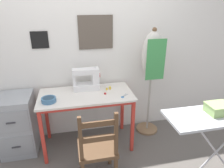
# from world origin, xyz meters

# --- Properties ---
(ground_plane) EXTENTS (14.00, 14.00, 0.00)m
(ground_plane) POSITION_xyz_m (0.00, 0.00, 0.00)
(ground_plane) COLOR #5B5651
(wall_back) EXTENTS (10.00, 0.07, 2.55)m
(wall_back) POSITION_xyz_m (0.00, 0.65, 1.28)
(wall_back) COLOR silver
(wall_back) RESTS_ON ground_plane
(sewing_table) EXTENTS (1.17, 0.59, 0.77)m
(sewing_table) POSITION_xyz_m (0.00, 0.28, 0.68)
(sewing_table) COLOR silver
(sewing_table) RESTS_ON ground_plane
(sewing_machine) EXTENTS (0.36, 0.16, 0.31)m
(sewing_machine) POSITION_xyz_m (0.04, 0.45, 0.90)
(sewing_machine) COLOR white
(sewing_machine) RESTS_ON sewing_table
(fabric_bowl) EXTENTS (0.17, 0.17, 0.05)m
(fabric_bowl) POSITION_xyz_m (-0.44, 0.17, 0.80)
(fabric_bowl) COLOR teal
(fabric_bowl) RESTS_ON sewing_table
(scissors) EXTENTS (0.11, 0.11, 0.01)m
(scissors) POSITION_xyz_m (0.44, 0.13, 0.77)
(scissors) COLOR silver
(scissors) RESTS_ON sewing_table
(thread_spool_near_machine) EXTENTS (0.04, 0.04, 0.03)m
(thread_spool_near_machine) POSITION_xyz_m (0.23, 0.24, 0.79)
(thread_spool_near_machine) COLOR red
(thread_spool_near_machine) RESTS_ON sewing_table
(thread_spool_mid_table) EXTENTS (0.03, 0.03, 0.04)m
(thread_spool_mid_table) POSITION_xyz_m (0.28, 0.36, 0.79)
(thread_spool_mid_table) COLOR yellow
(thread_spool_mid_table) RESTS_ON sewing_table
(thread_spool_far_edge) EXTENTS (0.03, 0.03, 0.04)m
(thread_spool_far_edge) POSITION_xyz_m (0.32, 0.37, 0.79)
(thread_spool_far_edge) COLOR yellow
(thread_spool_far_edge) RESTS_ON sewing_table
(wooden_chair) EXTENTS (0.40, 0.38, 0.90)m
(wooden_chair) POSITION_xyz_m (0.04, -0.32, 0.42)
(wooden_chair) COLOR #513823
(wooden_chair) RESTS_ON ground_plane
(filing_cabinet) EXTENTS (0.43, 0.48, 0.78)m
(filing_cabinet) POSITION_xyz_m (-0.88, 0.38, 0.39)
(filing_cabinet) COLOR #93999E
(filing_cabinet) RESTS_ON ground_plane
(dress_form) EXTENTS (0.32, 0.32, 1.55)m
(dress_form) POSITION_xyz_m (0.92, 0.43, 1.10)
(dress_form) COLOR #846647
(dress_form) RESTS_ON ground_plane
(storage_box) EXTENTS (0.21, 0.17, 0.09)m
(storage_box) POSITION_xyz_m (1.14, -0.63, 0.94)
(storage_box) COLOR #8EB266
(storage_box) RESTS_ON ironing_board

